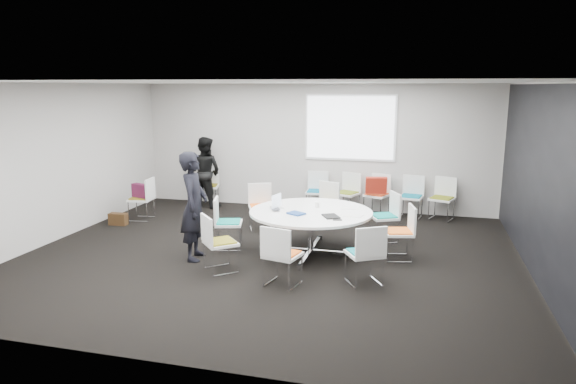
% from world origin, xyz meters
% --- Properties ---
extents(room_shell, '(8.08, 7.08, 2.88)m').
position_xyz_m(room_shell, '(0.09, 0.00, 1.40)').
color(room_shell, black).
rests_on(room_shell, ground).
extents(conference_table, '(2.02, 2.02, 0.73)m').
position_xyz_m(conference_table, '(0.62, 0.28, 0.52)').
color(conference_table, silver).
rests_on(conference_table, ground).
extents(projection_screen, '(1.90, 0.03, 1.35)m').
position_xyz_m(projection_screen, '(0.80, 3.46, 1.85)').
color(projection_screen, white).
rests_on(projection_screen, room_shell).
extents(chair_ring_a, '(0.54, 0.55, 0.88)m').
position_xyz_m(chair_ring_a, '(2.05, 0.35, 0.28)').
color(chair_ring_a, silver).
rests_on(chair_ring_a, ground).
extents(chair_ring_b, '(0.60, 0.61, 0.88)m').
position_xyz_m(chair_ring_b, '(1.75, 1.30, 0.28)').
color(chair_ring_b, silver).
rests_on(chair_ring_b, ground).
extents(chair_ring_c, '(0.59, 0.59, 0.88)m').
position_xyz_m(chair_ring_c, '(0.53, 1.96, 0.28)').
color(chair_ring_c, silver).
rests_on(chair_ring_c, ground).
extents(chair_ring_d, '(0.60, 0.60, 0.88)m').
position_xyz_m(chair_ring_d, '(-0.62, 1.47, 0.28)').
color(chair_ring_d, silver).
rests_on(chair_ring_d, ground).
extents(chair_ring_e, '(0.56, 0.57, 0.88)m').
position_xyz_m(chair_ring_e, '(-0.81, 0.19, 0.28)').
color(chair_ring_e, silver).
rests_on(chair_ring_e, ground).
extents(chair_ring_f, '(0.64, 0.64, 0.88)m').
position_xyz_m(chair_ring_f, '(-0.52, -0.90, 0.28)').
color(chair_ring_f, silver).
rests_on(chair_ring_f, ground).
extents(chair_ring_g, '(0.55, 0.54, 0.88)m').
position_xyz_m(chair_ring_g, '(0.54, -1.21, 0.28)').
color(chair_ring_g, silver).
rests_on(chair_ring_g, ground).
extents(chair_ring_h, '(0.62, 0.62, 0.88)m').
position_xyz_m(chair_ring_h, '(1.64, -0.86, 0.28)').
color(chair_ring_h, silver).
rests_on(chair_ring_h, ground).
extents(chair_back_a, '(0.49, 0.48, 0.88)m').
position_xyz_m(chair_back_a, '(0.14, 3.17, 0.28)').
color(chair_back_a, silver).
rests_on(chair_back_a, ground).
extents(chair_back_b, '(0.59, 0.59, 0.88)m').
position_xyz_m(chair_back_b, '(0.81, 3.16, 0.28)').
color(chair_back_b, silver).
rests_on(chair_back_b, ground).
extents(chair_back_c, '(0.59, 0.59, 0.88)m').
position_xyz_m(chair_back_c, '(1.46, 3.16, 0.28)').
color(chair_back_c, silver).
rests_on(chair_back_c, ground).
extents(chair_back_d, '(0.53, 0.52, 0.88)m').
position_xyz_m(chair_back_d, '(2.18, 3.15, 0.28)').
color(chair_back_d, silver).
rests_on(chair_back_d, ground).
extents(chair_back_e, '(0.58, 0.58, 0.88)m').
position_xyz_m(chair_back_e, '(2.80, 3.13, 0.28)').
color(chair_back_e, silver).
rests_on(chair_back_e, ground).
extents(chair_spare_left, '(0.50, 0.51, 0.88)m').
position_xyz_m(chair_spare_left, '(-3.24, 1.53, 0.28)').
color(chair_spare_left, silver).
rests_on(chair_spare_left, ground).
extents(chair_person_back, '(0.56, 0.55, 0.88)m').
position_xyz_m(chair_person_back, '(-2.45, 3.17, 0.28)').
color(chair_person_back, silver).
rests_on(chair_person_back, ground).
extents(person_main, '(0.52, 0.70, 1.75)m').
position_xyz_m(person_main, '(-1.12, -0.45, 0.87)').
color(person_main, black).
rests_on(person_main, ground).
extents(person_back, '(0.90, 0.76, 1.62)m').
position_xyz_m(person_back, '(-2.44, 3.00, 0.81)').
color(person_back, black).
rests_on(person_back, ground).
extents(laptop, '(0.32, 0.38, 0.03)m').
position_xyz_m(laptop, '(0.07, 0.23, 0.74)').
color(laptop, '#333338').
rests_on(laptop, conference_table).
extents(laptop_lid, '(0.08, 0.30, 0.22)m').
position_xyz_m(laptop_lid, '(0.03, 0.29, 0.86)').
color(laptop_lid, silver).
rests_on(laptop_lid, conference_table).
extents(notebook_black, '(0.34, 0.37, 0.02)m').
position_xyz_m(notebook_black, '(1.01, -0.03, 0.74)').
color(notebook_black, black).
rests_on(notebook_black, conference_table).
extents(tablet_folio, '(0.33, 0.30, 0.03)m').
position_xyz_m(tablet_folio, '(0.44, -0.00, 0.74)').
color(tablet_folio, navy).
rests_on(tablet_folio, conference_table).
extents(papers_right, '(0.34, 0.27, 0.00)m').
position_xyz_m(papers_right, '(1.21, 0.64, 0.73)').
color(papers_right, silver).
rests_on(papers_right, conference_table).
extents(papers_front, '(0.34, 0.27, 0.00)m').
position_xyz_m(papers_front, '(1.33, 0.13, 0.73)').
color(papers_front, silver).
rests_on(papers_front, conference_table).
extents(cup, '(0.08, 0.08, 0.09)m').
position_xyz_m(cup, '(0.67, 0.55, 0.78)').
color(cup, white).
rests_on(cup, conference_table).
extents(phone, '(0.15, 0.10, 0.01)m').
position_xyz_m(phone, '(1.14, -0.20, 0.73)').
color(phone, black).
rests_on(phone, conference_table).
extents(maroon_bag, '(0.42, 0.26, 0.28)m').
position_xyz_m(maroon_bag, '(-3.25, 1.53, 0.62)').
color(maroon_bag, '#551634').
rests_on(maroon_bag, chair_spare_left).
extents(brown_bag, '(0.37, 0.18, 0.24)m').
position_xyz_m(brown_bag, '(-3.50, 1.05, 0.12)').
color(brown_bag, '#382312').
rests_on(brown_bag, ground).
extents(red_jacket, '(0.46, 0.25, 0.36)m').
position_xyz_m(red_jacket, '(1.45, 2.94, 0.70)').
color(red_jacket, '#A12213').
rests_on(red_jacket, chair_back_c).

